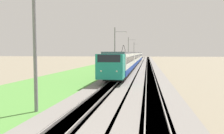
{
  "coord_description": "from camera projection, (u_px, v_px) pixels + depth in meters",
  "views": [
    {
      "loc": [
        -5.49,
        -3.75,
        3.71
      ],
      "look_at": [
        17.7,
        0.0,
        2.15
      ],
      "focal_mm": 35.0,
      "sensor_mm": 36.0,
      "label": 1
    }
  ],
  "objects": [
    {
      "name": "grass_verge",
      "position": [
        109.0,
        67.0,
        56.48
      ],
      "size": [
        240.0,
        12.06,
        0.12
      ],
      "color": "#4C8438",
      "rests_on": "ground"
    },
    {
      "name": "ballast_main",
      "position": [
        132.0,
        67.0,
        55.49
      ],
      "size": [
        240.0,
        4.4,
        0.3
      ],
      "color": "slate",
      "rests_on": "ground"
    },
    {
      "name": "catenary_mast_mid",
      "position": [
        115.0,
        48.0,
        45.03
      ],
      "size": [
        0.22,
        2.56,
        8.88
      ],
      "color": "slate",
      "rests_on": "ground"
    },
    {
      "name": "track_adjacent",
      "position": [
        149.0,
        67.0,
        54.82
      ],
      "size": [
        240.0,
        1.57,
        0.45
      ],
      "color": "#4C4238",
      "rests_on": "ground"
    },
    {
      "name": "passenger_train",
      "position": [
        134.0,
        58.0,
        61.05
      ],
      "size": [
        79.57,
        2.9,
        4.9
      ],
      "rotation": [
        0.0,
        0.0,
        3.14
      ],
      "color": "teal",
      "rests_on": "ground"
    },
    {
      "name": "ballast_adjacent",
      "position": [
        149.0,
        67.0,
        54.82
      ],
      "size": [
        240.0,
        4.4,
        0.3
      ],
      "color": "slate",
      "rests_on": "ground"
    },
    {
      "name": "track_main",
      "position": [
        132.0,
        67.0,
        55.49
      ],
      "size": [
        240.0,
        1.57,
        0.45
      ],
      "color": "#4C4238",
      "rests_on": "ground"
    },
    {
      "name": "catenary_mast_near",
      "position": [
        35.0,
        31.0,
        12.98
      ],
      "size": [
        0.22,
        2.56,
        9.66
      ],
      "color": "slate",
      "rests_on": "ground"
    },
    {
      "name": "catenary_mast_distant",
      "position": [
        134.0,
        51.0,
        109.08
      ],
      "size": [
        0.22,
        2.56,
        8.82
      ],
      "color": "slate",
      "rests_on": "ground"
    },
    {
      "name": "catenary_mast_far",
      "position": [
        128.0,
        50.0,
        77.05
      ],
      "size": [
        0.22,
        2.56,
        9.12
      ],
      "color": "slate",
      "rests_on": "ground"
    }
  ]
}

